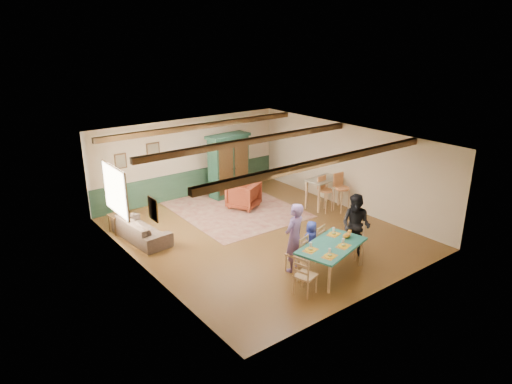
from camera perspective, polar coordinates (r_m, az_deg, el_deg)
floor at (r=13.02m, az=0.65°, el=-5.15°), size 8.00×8.00×0.00m
wall_back at (r=15.72m, az=-8.37°, el=4.22°), size 7.00×0.02×2.70m
wall_left at (r=10.85m, az=-14.07°, el=-3.17°), size 0.02×8.00×2.70m
wall_right at (r=14.84m, az=11.40°, el=3.12°), size 0.02×8.00×2.70m
ceiling at (r=12.15m, az=0.70°, el=6.51°), size 7.00×8.00×0.02m
wainscot_back at (r=15.96m, az=-8.17°, el=1.09°), size 6.95×0.03×0.90m
ceiling_beam_front at (r=10.51m, az=8.46°, el=3.75°), size 6.95×0.16×0.16m
ceiling_beam_mid at (r=12.48m, az=-0.44°, el=6.43°), size 6.95×0.16×0.16m
ceiling_beam_back at (r=14.59m, az=-6.66°, el=8.21°), size 6.95×0.16×0.16m
window_left at (r=12.29m, az=-17.24°, el=0.20°), size 0.06×1.60×1.30m
picture_left_wall at (r=10.20m, az=-12.73°, el=-2.10°), size 0.04×0.42×0.52m
picture_back_a at (r=15.02m, az=-12.72°, el=5.01°), size 0.45×0.04×0.55m
picture_back_b at (r=14.66m, az=-16.57°, el=3.72°), size 0.38×0.04×0.48m
dining_table at (r=10.95m, az=9.35°, el=-8.29°), size 1.96×1.40×0.74m
dining_chair_far_left at (r=10.91m, az=5.09°, el=-7.61°), size 0.51×0.52×0.93m
dining_chair_far_right at (r=11.52m, az=7.24°, el=-6.18°), size 0.51×0.52×0.93m
dining_chair_end_left at (r=10.03m, az=6.20°, el=-10.23°), size 0.52×0.51×0.93m
dining_chair_end_right at (r=11.82m, az=12.05°, el=-5.78°), size 0.52×0.51×0.93m
person_man at (r=10.78m, az=4.80°, el=-5.69°), size 0.70×0.55×1.70m
person_woman at (r=11.76m, az=12.38°, el=-4.10°), size 0.79×0.92×1.62m
person_child at (r=11.54m, az=6.91°, el=-5.96°), size 0.55×0.43×0.99m
cat at (r=11.14m, az=11.27°, el=-5.28°), size 0.38×0.22×0.18m
place_setting_near_left at (r=10.23m, az=9.21°, el=-7.70°), size 0.46×0.39×0.11m
place_setting_near_center at (r=10.74m, az=10.88°, el=-6.43°), size 0.46×0.39×0.11m
place_setting_far_left at (r=10.44m, az=6.84°, el=-6.99°), size 0.46×0.39×0.11m
place_setting_far_right at (r=11.30m, az=9.71°, el=-5.01°), size 0.46×0.39×0.11m
area_rug at (r=14.72m, az=-2.64°, el=-2.16°), size 3.52×4.15×0.01m
armoire at (r=15.69m, az=-3.45°, el=3.34°), size 1.58×0.75×2.16m
armchair at (r=14.75m, az=-1.59°, el=-0.39°), size 1.22×1.23×0.84m
sofa at (r=12.93m, az=-14.16°, el=-4.53°), size 0.97×2.09×0.59m
end_table at (r=13.56m, az=-16.87°, el=-3.76°), size 0.48×0.48×0.54m
table_lamp at (r=13.37m, az=-17.08°, el=-1.72°), size 0.30×0.30×0.49m
counter_table at (r=14.92m, az=8.38°, el=-0.09°), size 1.21×0.76×0.97m
bar_stool_left at (r=14.53m, az=8.70°, el=-0.30°), size 0.44×0.48×1.13m
bar_stool_right at (r=14.63m, az=10.69°, el=-0.09°), size 0.45×0.49×1.22m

